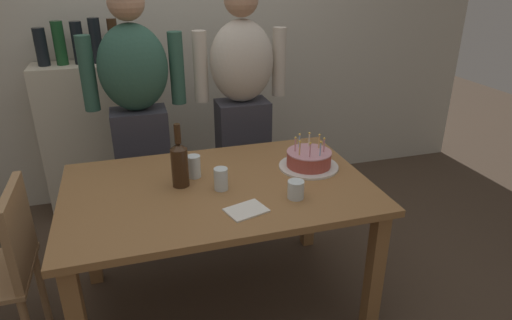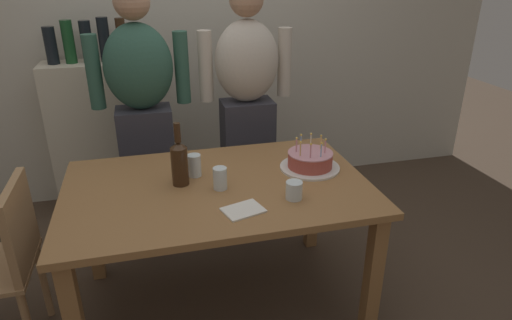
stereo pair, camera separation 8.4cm
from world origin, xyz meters
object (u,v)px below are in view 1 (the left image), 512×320
(birthday_cake, at_px, (309,160))
(water_glass_side, at_px, (221,179))
(person_man_bearded, at_px, (139,117))
(person_woman_cardigan, at_px, (242,108))
(wine_bottle, at_px, (180,163))
(dining_chair, at_px, (2,264))
(water_glass_near, at_px, (194,166))
(napkin_stack, at_px, (246,210))
(water_glass_far, at_px, (296,190))

(birthday_cake, xyz_separation_m, water_glass_side, (-0.51, -0.11, 0.01))
(person_man_bearded, height_order, person_woman_cardigan, same)
(wine_bottle, xyz_separation_m, person_woman_cardigan, (0.52, 0.74, 0.01))
(water_glass_side, bearing_deg, birthday_cake, 12.50)
(wine_bottle, bearing_deg, dining_chair, -173.21)
(birthday_cake, distance_m, person_woman_cardigan, 0.75)
(water_glass_near, bearing_deg, water_glass_side, -59.71)
(water_glass_side, bearing_deg, water_glass_near, 120.29)
(napkin_stack, relative_size, person_woman_cardigan, 0.10)
(wine_bottle, bearing_deg, napkin_stack, -54.15)
(person_man_bearded, distance_m, person_woman_cardigan, 0.67)
(person_man_bearded, bearing_deg, water_glass_side, 111.64)
(birthday_cake, xyz_separation_m, water_glass_far, (-0.19, -0.30, -0.00))
(water_glass_far, height_order, dining_chair, dining_chair)
(napkin_stack, height_order, person_woman_cardigan, person_woman_cardigan)
(water_glass_near, distance_m, person_man_bearded, 0.71)
(water_glass_far, xyz_separation_m, person_man_bearded, (-0.65, 1.02, 0.09))
(birthday_cake, xyz_separation_m, person_woman_cardigan, (-0.17, 0.73, 0.09))
(water_glass_far, relative_size, person_man_bearded, 0.05)
(birthday_cake, distance_m, napkin_stack, 0.57)
(wine_bottle, bearing_deg, birthday_cake, 1.26)
(wine_bottle, relative_size, person_man_bearded, 0.19)
(person_man_bearded, bearing_deg, water_glass_far, 122.33)
(wine_bottle, xyz_separation_m, dining_chair, (-0.83, -0.10, -0.35))
(person_woman_cardigan, bearing_deg, water_glass_near, 56.75)
(water_glass_side, bearing_deg, person_man_bearded, 111.64)
(water_glass_near, height_order, person_woman_cardigan, person_woman_cardigan)
(water_glass_far, relative_size, dining_chair, 0.10)
(person_man_bearded, relative_size, dining_chair, 1.90)
(water_glass_side, xyz_separation_m, wine_bottle, (-0.18, 0.10, 0.07))
(water_glass_far, distance_m, water_glass_side, 0.37)
(wine_bottle, bearing_deg, water_glass_far, -29.55)
(birthday_cake, bearing_deg, wine_bottle, -178.74)
(birthday_cake, xyz_separation_m, dining_chair, (-1.52, -0.11, -0.27))
(wine_bottle, relative_size, napkin_stack, 1.85)
(person_man_bearded, bearing_deg, person_woman_cardigan, -180.00)
(water_glass_side, height_order, wine_bottle, wine_bottle)
(water_glass_near, height_order, person_man_bearded, person_man_bearded)
(water_glass_near, distance_m, water_glass_far, 0.55)
(napkin_stack, bearing_deg, dining_chair, 167.63)
(water_glass_near, xyz_separation_m, dining_chair, (-0.91, -0.18, -0.28))
(napkin_stack, bearing_deg, water_glass_far, 11.75)
(water_glass_side, bearing_deg, napkin_stack, -75.77)
(wine_bottle, height_order, person_woman_cardigan, person_woman_cardigan)
(water_glass_side, relative_size, dining_chair, 0.13)
(water_glass_near, relative_size, person_woman_cardigan, 0.07)
(water_glass_near, distance_m, napkin_stack, 0.45)
(person_woman_cardigan, relative_size, dining_chair, 1.90)
(water_glass_near, relative_size, water_glass_side, 1.05)
(person_woman_cardigan, xyz_separation_m, dining_chair, (-1.35, -0.84, -0.36))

